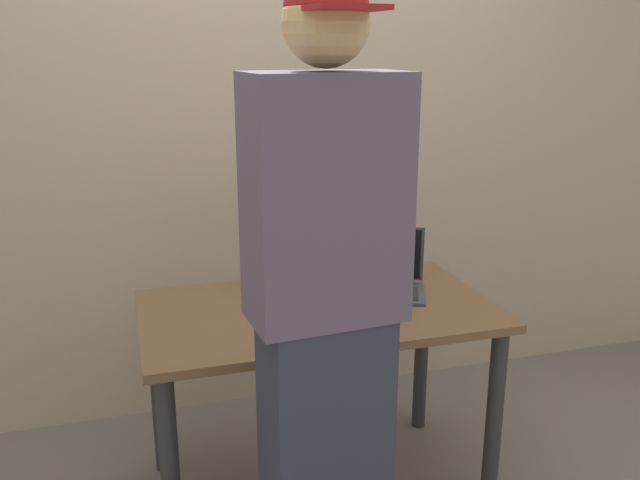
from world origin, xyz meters
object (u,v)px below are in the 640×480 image
at_px(beer_bottle_brown, 288,261).
at_px(person_figure, 325,323).
at_px(laptop, 384,276).
at_px(coffee_mug, 319,310).
at_px(beer_bottle_dark, 264,260).

distance_m(beer_bottle_brown, person_figure, 0.81).
relative_size(laptop, coffee_mug, 3.55).
relative_size(person_figure, coffee_mug, 17.36).
bearing_deg(coffee_mug, laptop, 36.01).
relative_size(laptop, beer_bottle_brown, 1.34).
height_order(beer_bottle_brown, coffee_mug, beer_bottle_brown).
bearing_deg(person_figure, beer_bottle_brown, 83.17).
distance_m(beer_bottle_dark, coffee_mug, 0.42).
bearing_deg(beer_bottle_dark, beer_bottle_brown, -25.69).
bearing_deg(person_figure, beer_bottle_dark, 89.23).
relative_size(laptop, beer_bottle_dark, 1.29).
height_order(beer_bottle_dark, person_figure, person_figure).
xyz_separation_m(beer_bottle_brown, person_figure, (-0.10, -0.80, 0.09)).
distance_m(laptop, beer_bottle_brown, 0.37).
height_order(laptop, beer_bottle_dark, beer_bottle_dark).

